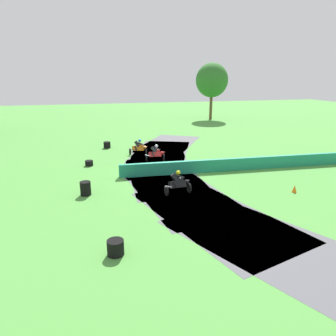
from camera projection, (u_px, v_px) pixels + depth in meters
name	position (u px, v px, depth m)	size (l,w,h in m)	color
ground_plane	(163.00, 175.00, 21.48)	(120.00, 120.00, 0.00)	#4C933D
track_asphalt	(179.00, 174.00, 21.71)	(10.17, 30.24, 0.01)	#515156
safety_barrier	(241.00, 164.00, 22.51)	(0.30, 17.64, 0.90)	#1E8466
motorcycle_lead_orange	(139.00, 147.00, 26.74)	(1.71, 1.09, 1.42)	black
motorcycle_chase_red	(156.00, 153.00, 24.78)	(1.71, 0.94, 1.42)	black
motorcycle_trailing_black	(178.00, 183.00, 17.95)	(1.68, 0.92, 1.42)	black
tire_stack_near	(107.00, 145.00, 29.42)	(0.65, 0.65, 0.60)	black
tire_stack_mid_a	(89.00, 163.00, 23.64)	(0.60, 0.60, 0.40)	black
tire_stack_mid_b	(86.00, 188.00, 17.74)	(0.61, 0.61, 0.80)	black
tire_stack_far	(116.00, 247.00, 11.80)	(0.65, 0.65, 0.60)	black
traffic_cone	(294.00, 189.00, 18.20)	(0.28, 0.28, 0.44)	orange
tree_far_left	(212.00, 80.00, 47.83)	(4.96, 4.96, 8.60)	brown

